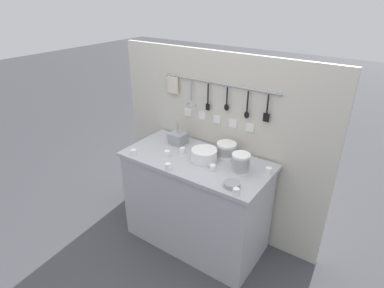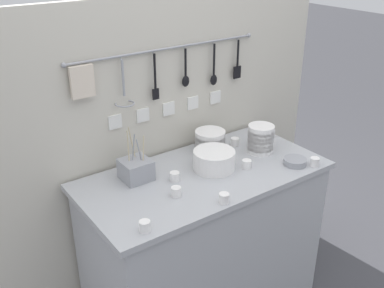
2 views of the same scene
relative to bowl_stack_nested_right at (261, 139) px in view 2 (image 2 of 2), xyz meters
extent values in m
cube|color=#ADAFB5|center=(-0.40, -0.02, -0.09)|extent=(1.26, 0.62, 0.03)
cube|color=#ADAFB5|center=(-0.40, -0.02, -0.53)|extent=(1.21, 0.59, 0.84)
cube|color=beige|center=(-0.40, 0.33, -0.10)|extent=(2.06, 0.04, 1.70)
cylinder|color=#93969E|center=(-0.40, 0.29, 0.49)|extent=(1.08, 0.01, 0.01)
sphere|color=#93969E|center=(-0.93, 0.29, 0.49)|extent=(0.02, 0.02, 0.02)
sphere|color=#93969E|center=(0.14, 0.29, 0.49)|extent=(0.02, 0.02, 0.02)
cube|color=beige|center=(-0.86, 0.28, 0.41)|extent=(0.11, 0.02, 0.15)
cylinder|color=#93969E|center=(-0.86, 0.29, 0.48)|extent=(0.01, 0.01, 0.02)
cylinder|color=#93969E|center=(-0.66, 0.28, 0.39)|extent=(0.01, 0.01, 0.18)
torus|color=#93969E|center=(-0.66, 0.28, 0.26)|extent=(0.10, 0.10, 0.01)
cylinder|color=#93969E|center=(-0.66, 0.29, 0.48)|extent=(0.01, 0.01, 0.02)
cylinder|color=black|center=(-0.48, 0.28, 0.39)|extent=(0.01, 0.01, 0.18)
cube|color=black|center=(-0.48, 0.28, 0.27)|extent=(0.04, 0.01, 0.06)
cylinder|color=#93969E|center=(-0.48, 0.29, 0.48)|extent=(0.01, 0.01, 0.02)
cylinder|color=black|center=(-0.30, 0.28, 0.41)|extent=(0.01, 0.01, 0.15)
ellipsoid|color=black|center=(-0.30, 0.28, 0.31)|extent=(0.04, 0.02, 0.06)
cylinder|color=#93969E|center=(-0.30, 0.29, 0.48)|extent=(0.01, 0.01, 0.02)
cylinder|color=black|center=(-0.11, 0.28, 0.39)|extent=(0.01, 0.01, 0.17)
ellipsoid|color=black|center=(-0.11, 0.28, 0.28)|extent=(0.04, 0.02, 0.06)
cylinder|color=#93969E|center=(-0.11, 0.29, 0.48)|extent=(0.01, 0.01, 0.02)
cylinder|color=black|center=(0.06, 0.28, 0.40)|extent=(0.01, 0.01, 0.15)
cube|color=black|center=(0.06, 0.28, 0.29)|extent=(0.05, 0.01, 0.07)
cylinder|color=#93969E|center=(0.06, 0.29, 0.48)|extent=(0.01, 0.01, 0.02)
cube|color=white|center=(-0.71, 0.30, 0.17)|extent=(0.07, 0.01, 0.07)
cube|color=white|center=(-0.55, 0.30, 0.17)|extent=(0.07, 0.01, 0.07)
cube|color=white|center=(-0.40, 0.30, 0.17)|extent=(0.07, 0.01, 0.07)
cube|color=white|center=(-0.24, 0.30, 0.17)|extent=(0.07, 0.01, 0.07)
cube|color=white|center=(-0.08, 0.30, 0.17)|extent=(0.07, 0.01, 0.07)
cylinder|color=white|center=(0.00, 0.00, -0.06)|extent=(0.14, 0.14, 0.04)
cylinder|color=white|center=(0.00, 0.00, -0.03)|extent=(0.14, 0.14, 0.04)
cylinder|color=white|center=(0.00, 0.00, -0.01)|extent=(0.14, 0.14, 0.04)
cylinder|color=white|center=(0.00, 0.00, 0.01)|extent=(0.14, 0.14, 0.04)
cylinder|color=white|center=(0.00, 0.00, 0.03)|extent=(0.14, 0.14, 0.04)
cylinder|color=white|center=(0.00, 0.00, 0.06)|extent=(0.14, 0.14, 0.04)
cylinder|color=white|center=(-0.22, 0.17, -0.05)|extent=(0.17, 0.17, 0.04)
cylinder|color=white|center=(-0.22, 0.17, -0.03)|extent=(0.17, 0.17, 0.04)
cylinder|color=white|center=(-0.22, 0.17, -0.01)|extent=(0.17, 0.17, 0.04)
cylinder|color=white|center=(-0.22, 0.17, 0.02)|extent=(0.17, 0.17, 0.04)
cylinder|color=white|center=(-0.33, -0.01, -0.07)|extent=(0.21, 0.21, 0.01)
cylinder|color=white|center=(-0.33, -0.01, -0.06)|extent=(0.21, 0.21, 0.01)
cylinder|color=white|center=(-0.33, -0.01, -0.05)|extent=(0.21, 0.21, 0.01)
cylinder|color=white|center=(-0.33, -0.01, -0.05)|extent=(0.21, 0.21, 0.01)
cylinder|color=white|center=(-0.33, -0.01, -0.04)|extent=(0.21, 0.21, 0.01)
cylinder|color=white|center=(-0.33, -0.01, -0.03)|extent=(0.21, 0.21, 0.01)
cylinder|color=white|center=(-0.33, -0.01, -0.02)|extent=(0.21, 0.21, 0.01)
cylinder|color=white|center=(-0.33, -0.01, -0.01)|extent=(0.21, 0.21, 0.01)
cylinder|color=white|center=(-0.33, -0.01, 0.00)|extent=(0.21, 0.21, 0.01)
cylinder|color=white|center=(-0.33, -0.01, 0.01)|extent=(0.21, 0.21, 0.01)
cylinder|color=white|center=(-0.33, -0.01, 0.02)|extent=(0.21, 0.21, 0.01)
cylinder|color=#93969E|center=(0.04, -0.22, -0.06)|extent=(0.12, 0.12, 0.03)
cube|color=#93969E|center=(-0.70, 0.13, -0.03)|extent=(0.14, 0.14, 0.10)
cylinder|color=#C6B793|center=(-0.72, 0.15, 0.08)|extent=(0.01, 0.02, 0.20)
cylinder|color=#C6B793|center=(-0.69, 0.17, 0.08)|extent=(0.04, 0.02, 0.21)
cylinder|color=#93969E|center=(-0.71, 0.13, 0.07)|extent=(0.02, 0.03, 0.19)
cylinder|color=#93969E|center=(-0.68, 0.12, 0.05)|extent=(0.03, 0.02, 0.16)
cylinder|color=#C6B793|center=(-0.66, 0.11, 0.06)|extent=(0.03, 0.02, 0.17)
cylinder|color=white|center=(-0.56, 0.00, -0.05)|extent=(0.05, 0.05, 0.05)
cylinder|color=white|center=(-0.19, -0.10, -0.05)|extent=(0.05, 0.05, 0.05)
cylinder|color=white|center=(0.19, 0.11, -0.05)|extent=(0.05, 0.05, 0.05)
cylinder|color=white|center=(0.11, -0.28, -0.05)|extent=(0.05, 0.05, 0.05)
cylinder|color=white|center=(-0.49, -0.28, -0.05)|extent=(0.05, 0.05, 0.05)
cylinder|color=white|center=(-0.06, 0.14, -0.05)|extent=(0.05, 0.05, 0.05)
cylinder|color=white|center=(-0.63, -0.12, -0.05)|extent=(0.05, 0.05, 0.05)
cylinder|color=white|center=(-0.88, -0.26, -0.05)|extent=(0.05, 0.05, 0.05)
camera|label=1|loc=(0.92, -1.97, 1.21)|focal=30.00mm
camera|label=2|loc=(-1.59, -1.58, 1.02)|focal=42.00mm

